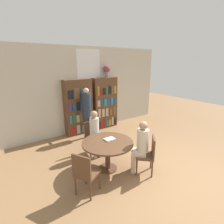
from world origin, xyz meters
The scene contains 13 objects.
ground_plane centered at (0.00, 0.00, 0.00)m, with size 16.00×16.00×0.00m, color olive.
wall_back centered at (0.00, 3.54, 1.51)m, with size 6.40×0.07×3.00m.
bookshelf_left centered at (-0.55, 3.35, 0.96)m, with size 0.98×0.34×1.92m.
bookshelf_right centered at (0.55, 3.35, 0.96)m, with size 0.98×0.34×1.92m.
flower_vase centered at (0.65, 3.35, 2.19)m, with size 0.26×0.26×0.43m.
reading_table centered at (-0.98, 0.93, 0.59)m, with size 1.19×1.19×0.71m.
chair_near_camera centered at (-1.80, 0.49, 0.50)m, with size 0.54×0.54×0.89m.
chair_left_side centered at (-0.85, 1.85, 0.50)m, with size 0.45×0.45×0.89m.
chair_far_side centered at (-0.30, 0.28, 0.50)m, with size 0.57×0.57×0.89m.
seated_reader_left centered at (-0.87, 1.67, 0.72)m, with size 0.29×0.38×1.26m.
seated_reader_right centered at (-0.43, 0.41, 0.71)m, with size 0.41×0.41×1.25m.
librarian_standing centered at (-0.49, 2.84, 1.03)m, with size 0.30×0.57×1.69m.
open_book_on_table centered at (-0.87, 1.00, 0.73)m, with size 0.24×0.18×0.03m.
Camera 1 is at (-3.04, -2.10, 2.51)m, focal length 28.00 mm.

